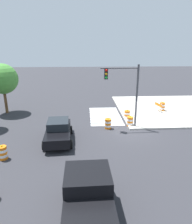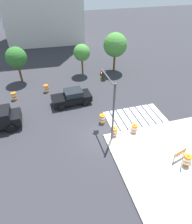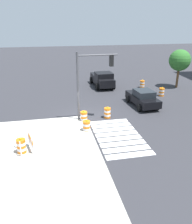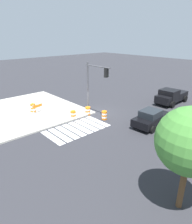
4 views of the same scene
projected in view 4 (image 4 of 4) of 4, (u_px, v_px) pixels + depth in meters
The scene contains 12 objects.
ground_plane at pixel (96, 113), 22.66m from camera, with size 120.00×120.00×0.00m, color #2D2D33.
sidewalk_corner at pixel (22, 111), 23.03m from camera, with size 12.00×12.00×0.15m, color #BCB7AD.
crosswalk_stripes at pixel (77, 129), 18.91m from camera, with size 5.85×3.20×0.02m.
sports_car at pixel (151, 118), 19.30m from camera, with size 4.41×2.35×1.63m.
pickup_truck at pixel (171, 96), 25.56m from camera, with size 5.19×2.43×1.92m.
traffic_barrel_near_corner at pixel (88, 111), 22.06m from camera, with size 0.56×0.56×1.02m.
traffic_barrel_crosswalk_end at pixel (73, 115), 20.94m from camera, with size 0.56×0.56×1.02m.
traffic_barrel_median_near at pixel (104, 115), 20.88m from camera, with size 0.56×0.56×1.02m.
traffic_barrel_on_sidewalk at pixel (33, 108), 22.58m from camera, with size 0.56×0.56×1.02m.
construction_barricade at pixel (36, 107), 22.38m from camera, with size 1.39×1.05×1.00m.
traffic_light_pole at pixel (95, 80), 20.53m from camera, with size 0.47×3.29×5.50m.
street_tree_streetside_far at pixel (191, 141), 9.03m from camera, with size 3.21×3.21×5.40m.
Camera 4 is at (14.13, 15.68, 8.25)m, focal length 32.32 mm.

